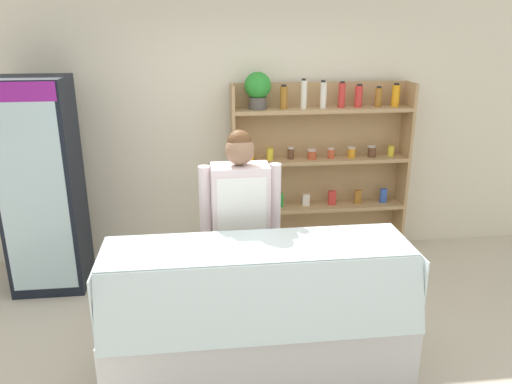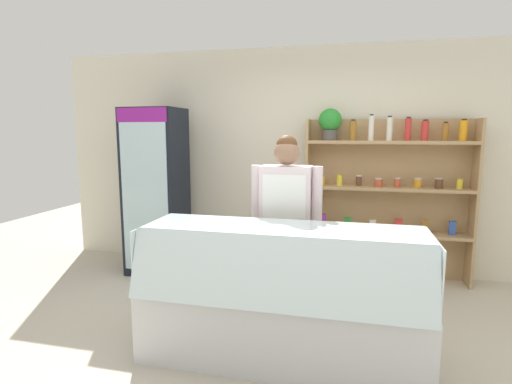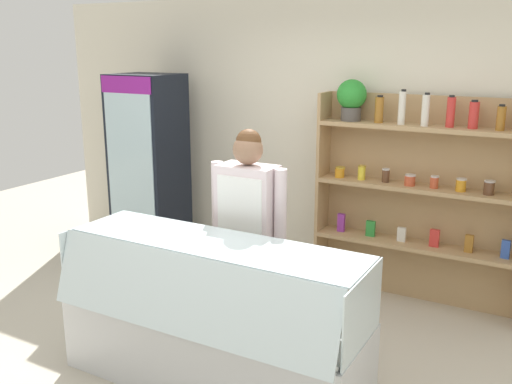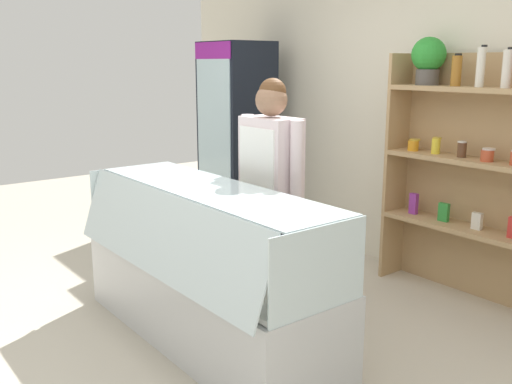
# 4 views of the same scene
# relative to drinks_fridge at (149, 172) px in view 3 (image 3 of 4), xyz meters

# --- Properties ---
(ground_plane) EXTENTS (12.00, 12.00, 0.00)m
(ground_plane) POSITION_rel_drinks_fridge_xyz_m (1.93, -1.46, -0.99)
(ground_plane) COLOR beige
(back_wall) EXTENTS (6.80, 0.10, 2.70)m
(back_wall) POSITION_rel_drinks_fridge_xyz_m (1.93, 0.60, 0.36)
(back_wall) COLOR silver
(back_wall) RESTS_ON ground
(drinks_fridge) EXTENTS (0.64, 0.57, 1.97)m
(drinks_fridge) POSITION_rel_drinks_fridge_xyz_m (0.00, 0.00, 0.00)
(drinks_fridge) COLOR black
(drinks_fridge) RESTS_ON ground
(shelving_unit) EXTENTS (1.83, 0.29, 1.96)m
(shelving_unit) POSITION_rel_drinks_fridge_xyz_m (2.61, 0.39, 0.11)
(shelving_unit) COLOR tan
(shelving_unit) RESTS_ON ground
(deli_display_case) EXTENTS (2.08, 0.75, 1.01)m
(deli_display_case) POSITION_rel_drinks_fridge_xyz_m (1.79, -1.55, -0.67)
(deli_display_case) COLOR silver
(deli_display_case) RESTS_ON ground
(shop_clerk) EXTENTS (0.62, 0.25, 1.67)m
(shop_clerk) POSITION_rel_drinks_fridge_xyz_m (1.73, -0.97, 0.00)
(shop_clerk) COLOR #383D51
(shop_clerk) RESTS_ON ground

